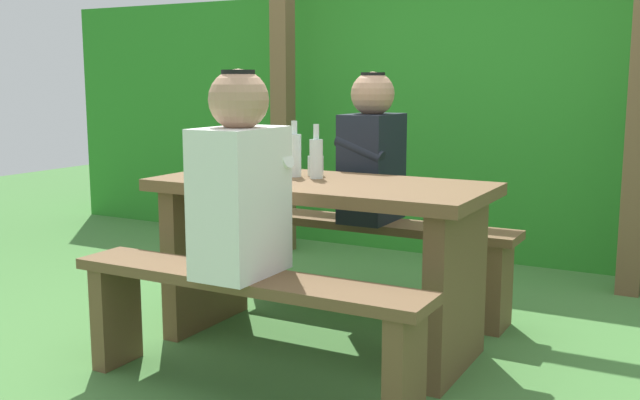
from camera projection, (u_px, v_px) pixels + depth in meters
name	position (u px, v px, depth m)	size (l,w,h in m)	color
ground_plane	(320.00, 345.00, 3.19)	(12.00, 12.00, 0.00)	#477C3C
hedge_backdrop	(475.00, 123.00, 4.94)	(6.40, 0.71, 1.69)	#2B8326
pergola_post_left	(283.00, 96.00, 4.81)	(0.12, 0.12, 2.05)	brown
picnic_table	(320.00, 234.00, 3.12)	(1.40, 0.64, 0.72)	brown
bench_near	(244.00, 309.00, 2.65)	(1.40, 0.24, 0.45)	brown
bench_far	(375.00, 246.00, 3.64)	(1.40, 0.24, 0.45)	brown
person_white_shirt	(241.00, 181.00, 2.58)	(0.25, 0.35, 0.72)	white
person_black_coat	(372.00, 153.00, 3.57)	(0.25, 0.35, 0.72)	black
drinking_glass	(316.00, 166.00, 3.24)	(0.07, 0.07, 0.09)	silver
bottle_left	(263.00, 156.00, 3.23)	(0.07, 0.07, 0.22)	silver
bottle_right	(294.00, 154.00, 3.20)	(0.06, 0.06, 0.24)	silver
bottle_center	(316.00, 157.00, 3.14)	(0.06, 0.06, 0.23)	silver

